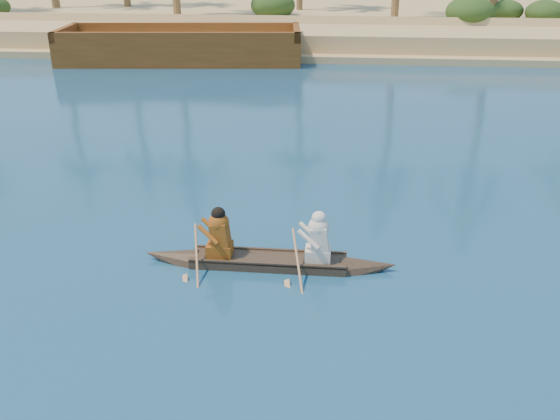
# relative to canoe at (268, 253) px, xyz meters

# --- Properties ---
(ground) EXTENTS (160.00, 160.00, 0.00)m
(ground) POSITION_rel_canoe_xyz_m (4.03, 0.34, -0.27)
(ground) COLOR navy
(ground) RESTS_ON ground
(sandy_embankment) EXTENTS (150.00, 51.00, 1.50)m
(sandy_embankment) POSITION_rel_canoe_xyz_m (4.03, 47.23, 0.26)
(sandy_embankment) COLOR tan
(sandy_embankment) RESTS_ON ground
(shrub_cluster) EXTENTS (100.00, 6.00, 2.40)m
(shrub_cluster) POSITION_rel_canoe_xyz_m (4.03, 31.84, 0.93)
(shrub_cluster) COLOR #1A3B15
(shrub_cluster) RESTS_ON ground
(canoe) EXTENTS (5.14, 0.71, 1.41)m
(canoe) POSITION_rel_canoe_xyz_m (0.00, 0.00, 0.00)
(canoe) COLOR #3F3322
(canoe) RESTS_ON ground
(barge_mid) EXTENTS (13.01, 5.44, 2.11)m
(barge_mid) POSITION_rel_canoe_xyz_m (-7.27, 22.34, 0.47)
(barge_mid) COLOR brown
(barge_mid) RESTS_ON ground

